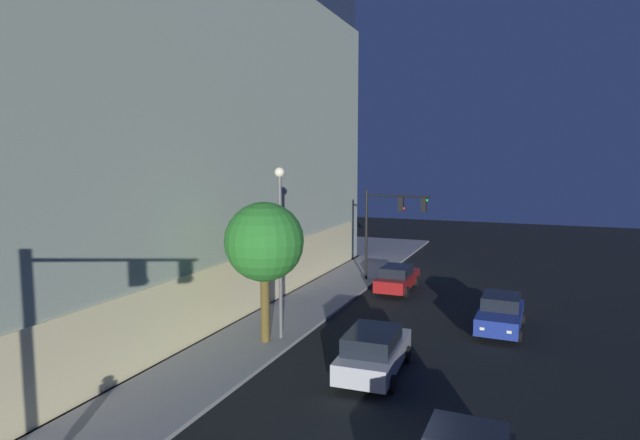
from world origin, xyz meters
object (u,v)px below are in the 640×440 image
(modern_building, at_px, (102,119))
(traffic_light_far_corner, at_px, (390,217))
(street_lamp_sidewalk, at_px, (280,231))
(car_red, at_px, (397,278))
(car_blue, at_px, (500,313))
(car_silver, at_px, (374,351))
(sidewalk_tree, at_px, (264,242))

(modern_building, height_order, traffic_light_far_corner, modern_building)
(street_lamp_sidewalk, xyz_separation_m, car_red, (10.70, -2.60, -4.07))
(street_lamp_sidewalk, xyz_separation_m, car_blue, (5.22, -8.86, -4.07))
(modern_building, relative_size, traffic_light_far_corner, 5.79)
(modern_building, bearing_deg, car_red, -65.67)
(street_lamp_sidewalk, relative_size, car_silver, 1.56)
(sidewalk_tree, bearing_deg, car_silver, -103.67)
(sidewalk_tree, bearing_deg, traffic_light_far_corner, -8.86)
(modern_building, height_order, car_silver, modern_building)
(modern_building, xyz_separation_m, car_red, (7.14, -15.79, -9.48))
(modern_building, height_order, car_blue, modern_building)
(modern_building, distance_m, sidewalk_tree, 14.64)
(sidewalk_tree, bearing_deg, modern_building, 71.81)
(traffic_light_far_corner, bearing_deg, car_red, -152.04)
(modern_building, distance_m, street_lamp_sidewalk, 14.70)
(street_lamp_sidewalk, height_order, car_silver, street_lamp_sidewalk)
(street_lamp_sidewalk, height_order, sidewalk_tree, street_lamp_sidewalk)
(sidewalk_tree, relative_size, car_red, 1.27)
(street_lamp_sidewalk, relative_size, sidewalk_tree, 1.24)
(sidewalk_tree, relative_size, car_silver, 1.26)
(car_silver, bearing_deg, car_blue, -29.68)
(modern_building, bearing_deg, street_lamp_sidewalk, -105.09)
(traffic_light_far_corner, distance_m, car_blue, 10.89)
(car_silver, relative_size, car_blue, 1.07)
(street_lamp_sidewalk, xyz_separation_m, car_silver, (-1.91, -4.80, -4.01))
(modern_building, relative_size, car_red, 7.21)
(car_silver, bearing_deg, car_red, 9.90)
(sidewalk_tree, height_order, car_red, sidewalk_tree)
(modern_building, bearing_deg, traffic_light_far_corner, -58.78)
(street_lamp_sidewalk, bearing_deg, car_silver, -111.67)
(street_lamp_sidewalk, relative_size, car_blue, 1.67)
(car_blue, bearing_deg, car_red, 48.83)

